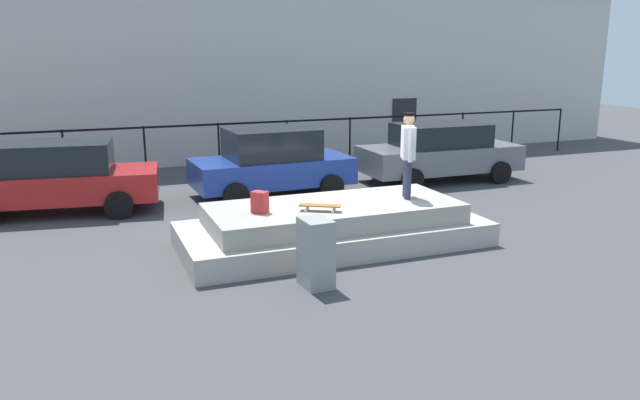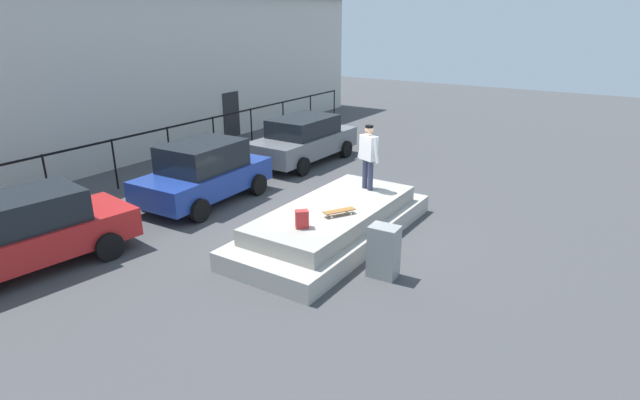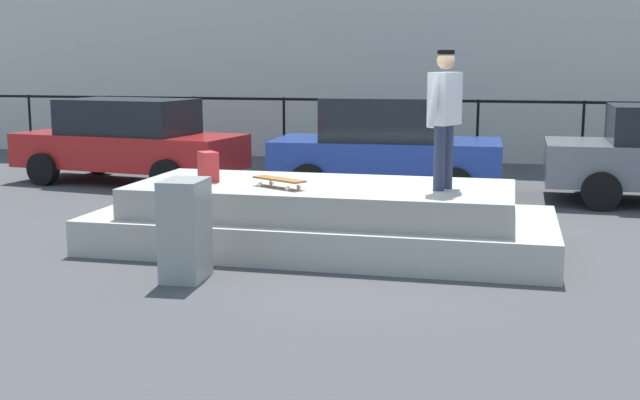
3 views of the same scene
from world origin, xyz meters
name	(u,v)px [view 1 (image 1 of 3)]	position (x,y,z in m)	size (l,w,h in m)	color
ground_plane	(350,236)	(0.00, 0.00, 0.00)	(60.00, 60.00, 0.00)	#424244
concrete_ledge	(334,226)	(-0.55, -0.46, 0.38)	(5.95, 2.54, 0.84)	#ADA89E
skateboarder	(408,149)	(1.01, -0.53, 1.83)	(0.40, 0.80, 1.71)	#2D334C
skateboard	(320,206)	(-1.01, -0.88, 0.94)	(0.77, 0.56, 0.12)	brown
backpack	(260,202)	(-2.07, -0.57, 1.03)	(0.28, 0.20, 0.40)	red
car_red_sedan_near	(56,177)	(-5.61, 4.20, 0.86)	(4.77, 2.46, 1.68)	#B21E1E
car_blue_sedan_mid	(272,162)	(-0.40, 4.08, 0.89)	(4.17, 2.27, 1.78)	navy
car_grey_sedan_far	(440,152)	(4.73, 4.12, 0.86)	(4.66, 2.20, 1.68)	slate
utility_box	(316,253)	(-1.67, -2.36, 0.56)	(0.44, 0.60, 1.13)	gray
fence_row	(253,136)	(0.00, 7.26, 1.15)	(24.06, 0.06, 1.61)	black
warehouse_building	(209,65)	(0.00, 13.63, 3.18)	(32.48, 9.27, 6.33)	beige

